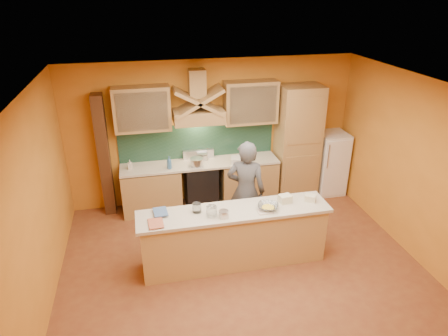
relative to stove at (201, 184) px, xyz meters
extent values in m
cube|color=brown|center=(0.30, -2.20, -0.45)|extent=(5.50, 5.00, 0.01)
cube|color=white|center=(0.30, -2.20, 2.35)|extent=(5.50, 5.00, 0.01)
cube|color=orange|center=(0.30, 0.30, 0.95)|extent=(5.50, 0.02, 2.80)
cube|color=orange|center=(0.30, -4.70, 0.95)|extent=(5.50, 0.02, 2.80)
cube|color=orange|center=(-2.45, -2.20, 0.95)|extent=(0.02, 5.00, 2.80)
cube|color=orange|center=(3.05, -2.20, 0.95)|extent=(0.02, 5.00, 2.80)
cube|color=#AB844E|center=(-0.95, 0.00, -0.02)|extent=(1.10, 0.60, 0.86)
cube|color=#AB844E|center=(0.95, 0.00, -0.02)|extent=(1.10, 0.60, 0.86)
cube|color=beige|center=(0.00, 0.00, 0.45)|extent=(3.00, 0.62, 0.04)
cube|color=black|center=(0.00, 0.00, 0.00)|extent=(0.60, 0.58, 0.90)
cube|color=#19382B|center=(0.00, 0.28, 0.80)|extent=(3.00, 0.03, 0.70)
cube|color=#AB844E|center=(0.00, 0.05, 1.37)|extent=(0.92, 0.50, 0.24)
cube|color=#AB844E|center=(0.00, 0.15, 1.95)|extent=(0.30, 0.30, 0.50)
cube|color=#AB844E|center=(-1.00, 0.12, 1.55)|extent=(1.00, 0.35, 0.80)
cube|color=#AB844E|center=(1.00, 0.12, 1.55)|extent=(1.00, 0.35, 0.80)
cube|color=#AB844E|center=(1.95, 0.00, 0.70)|extent=(0.80, 0.60, 2.30)
cube|color=white|center=(2.70, 0.00, 0.20)|extent=(0.58, 0.60, 1.30)
cube|color=#472816|center=(-1.75, 0.15, 0.70)|extent=(0.20, 0.30, 2.30)
cube|color=tan|center=(0.20, -1.90, -0.01)|extent=(2.80, 0.55, 0.88)
cube|color=beige|center=(0.20, -1.90, 0.47)|extent=(2.90, 0.62, 0.05)
imported|color=#4C4C51|center=(0.56, -1.24, 0.43)|extent=(0.76, 0.64, 1.76)
cylinder|color=#B3B4BA|center=(-0.09, -0.14, 0.52)|extent=(0.29, 0.29, 0.15)
cylinder|color=#B2B2B9|center=(0.07, 0.14, 0.51)|extent=(0.28, 0.28, 0.13)
imported|color=beige|center=(-1.30, -0.01, 0.56)|extent=(0.08, 0.09, 0.18)
imported|color=#366496|center=(-0.60, -0.15, 0.59)|extent=(0.13, 0.13, 0.24)
imported|color=white|center=(0.81, -0.04, 0.50)|extent=(0.23, 0.23, 0.07)
cube|color=silver|center=(0.71, -0.18, 0.52)|extent=(0.34, 0.30, 0.10)
imported|color=#B45B40|center=(-1.07, -2.04, 0.51)|extent=(0.22, 0.29, 0.03)
imported|color=#426093|center=(-0.98, -1.77, 0.53)|extent=(0.22, 0.29, 0.02)
cylinder|color=white|center=(-0.16, -1.98, 0.57)|extent=(0.17, 0.17, 0.15)
cylinder|color=silver|center=(-0.35, -1.83, 0.57)|extent=(0.17, 0.17, 0.14)
cube|color=white|center=(0.00, -2.07, 0.54)|extent=(0.12, 0.12, 0.09)
imported|color=white|center=(0.70, -1.97, 0.53)|extent=(0.40, 0.40, 0.07)
cube|color=beige|center=(0.63, -2.04, 0.50)|extent=(0.22, 0.17, 0.01)
cube|color=beige|center=(1.02, -1.83, 0.55)|extent=(0.20, 0.17, 0.12)
cube|color=beige|center=(1.42, -1.88, 0.54)|extent=(0.21, 0.20, 0.10)
camera|label=1|loc=(-1.06, -6.87, 3.55)|focal=32.00mm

